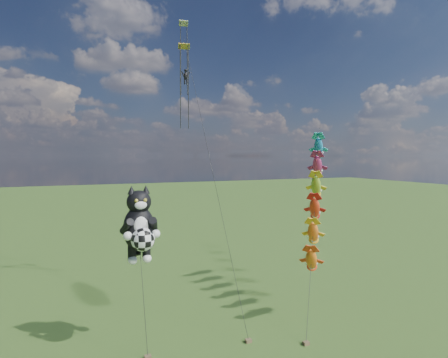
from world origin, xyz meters
name	(u,v)px	position (x,y,z in m)	size (l,w,h in m)	color
cat_kite_rig	(140,226)	(4.89, 8.05, 7.60)	(2.36, 4.04, 10.23)	brown
fish_windsock_rig	(315,197)	(20.15, 9.73, 8.66)	(10.39, 12.27, 15.39)	brown
parafoil_rig	(187,73)	(11.76, 19.35, 20.31)	(2.02, 17.53, 26.21)	brown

